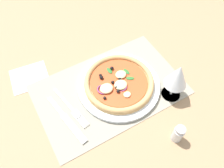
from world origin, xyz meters
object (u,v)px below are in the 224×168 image
object	(u,v)px
plate	(119,85)
napkin	(30,77)
fork	(72,109)
knife	(66,119)
wine_glass	(178,76)
pizza	(119,82)
pepper_shaker	(178,134)

from	to	relation	value
plate	napkin	bearing A→B (deg)	-36.79
fork	knife	distance (cm)	3.90
wine_glass	napkin	bearing A→B (deg)	-37.79
pizza	napkin	size ratio (longest dim) A/B	1.87
pizza	knife	distance (cm)	20.95
pepper_shaker	knife	bearing A→B (deg)	-39.62
plate	wine_glass	bearing A→B (deg)	140.41
knife	napkin	distance (cm)	22.44
pizza	pepper_shaker	xyz separation A→B (cm)	(-5.55, 24.47, 0.52)
wine_glass	plate	bearing A→B (deg)	-39.59
plate	knife	distance (cm)	20.94
plate	pepper_shaker	bearing A→B (deg)	102.57
knife	plate	bearing A→B (deg)	87.01
pizza	knife	world-z (taller)	pizza
napkin	plate	bearing A→B (deg)	143.21
pizza	fork	world-z (taller)	pizza
pizza	pepper_shaker	distance (cm)	25.09
fork	napkin	xyz separation A→B (cm)	(7.77, -19.36, -0.44)
fork	pepper_shaker	xyz separation A→B (cm)	(-23.26, 24.25, 2.63)
plate	fork	bearing A→B (deg)	0.77
napkin	pepper_shaker	bearing A→B (deg)	125.43
fork	wine_glass	xyz separation A→B (cm)	(-31.52, 11.11, 9.65)
fork	napkin	size ratio (longest dim) A/B	1.41
fork	wine_glass	bearing A→B (deg)	59.34
pizza	knife	size ratio (longest dim) A/B	1.19
wine_glass	napkin	size ratio (longest dim) A/B	1.17
plate	knife	bearing A→B (deg)	7.66
wine_glass	pepper_shaker	bearing A→B (deg)	57.82
knife	wine_glass	bearing A→B (deg)	65.41
plate	wine_glass	distance (cm)	20.07
fork	knife	xyz separation A→B (cm)	(2.95, 2.55, 0.03)
plate	knife	size ratio (longest dim) A/B	1.41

